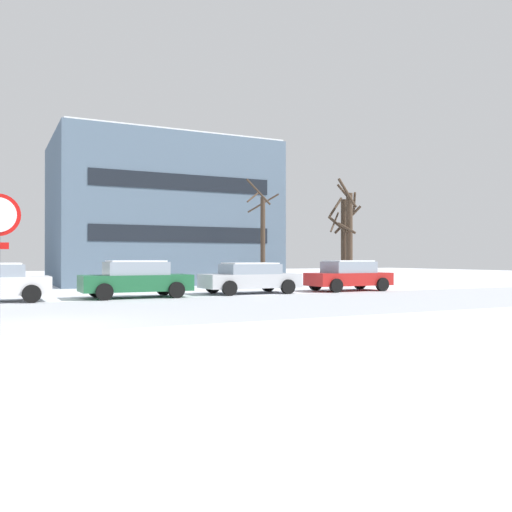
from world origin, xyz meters
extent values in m
plane|color=white|center=(0.00, 0.00, 0.00)|extent=(120.00, 120.00, 0.00)
cube|color=#B7BCC4|center=(0.00, 3.20, 0.00)|extent=(80.00, 8.41, 0.00)
cylinder|color=black|center=(0.47, 9.30, 0.32)|extent=(0.64, 0.22, 0.64)
cylinder|color=black|center=(0.46, 7.42, 0.32)|extent=(0.64, 0.22, 0.64)
cube|color=#1E6038|center=(4.34, 8.35, 0.59)|extent=(4.27, 1.77, 0.64)
cube|color=#8C99A8|center=(4.34, 8.35, 1.16)|extent=(2.35, 1.62, 0.51)
cube|color=white|center=(4.34, 8.35, 1.45)|extent=(2.14, 1.50, 0.06)
cylinder|color=black|center=(5.73, 9.24, 0.32)|extent=(0.64, 0.22, 0.64)
cylinder|color=black|center=(5.72, 7.45, 0.32)|extent=(0.64, 0.22, 0.64)
cylinder|color=black|center=(2.96, 9.25, 0.32)|extent=(0.64, 0.22, 0.64)
cylinder|color=black|center=(2.96, 7.46, 0.32)|extent=(0.64, 0.22, 0.64)
cube|color=silver|center=(9.49, 8.68, 0.57)|extent=(4.28, 1.90, 0.60)
cube|color=#8C99A8|center=(9.49, 8.68, 1.09)|extent=(2.36, 1.74, 0.44)
cube|color=white|center=(9.49, 8.68, 1.34)|extent=(2.14, 1.61, 0.06)
cylinder|color=black|center=(10.89, 9.63, 0.32)|extent=(0.64, 0.22, 0.64)
cylinder|color=black|center=(10.88, 7.71, 0.32)|extent=(0.64, 0.22, 0.64)
cylinder|color=black|center=(8.11, 9.64, 0.32)|extent=(0.64, 0.22, 0.64)
cylinder|color=black|center=(8.10, 7.72, 0.32)|extent=(0.64, 0.22, 0.64)
cube|color=red|center=(14.64, 8.46, 0.57)|extent=(4.06, 1.74, 0.60)
cube|color=#8C99A8|center=(14.64, 8.46, 1.14)|extent=(2.24, 1.60, 0.54)
cube|color=white|center=(14.64, 8.46, 1.44)|extent=(2.03, 1.47, 0.06)
cylinder|color=black|center=(15.96, 9.34, 0.32)|extent=(0.64, 0.22, 0.64)
cylinder|color=black|center=(15.95, 7.58, 0.32)|extent=(0.64, 0.22, 0.64)
cylinder|color=black|center=(13.33, 9.35, 0.32)|extent=(0.64, 0.22, 0.64)
cylinder|color=black|center=(13.32, 7.59, 0.32)|extent=(0.64, 0.22, 0.64)
cylinder|color=#423326|center=(12.15, 12.70, 2.41)|extent=(0.25, 0.25, 4.83)
cylinder|color=#423326|center=(11.68, 12.26, 5.03)|extent=(1.00, 1.08, 1.44)
cylinder|color=#423326|center=(11.84, 13.20, 4.87)|extent=(1.09, 0.74, 0.71)
cylinder|color=#423326|center=(12.55, 13.44, 4.58)|extent=(1.57, 0.90, 1.06)
cylinder|color=#423326|center=(17.45, 12.83, 2.48)|extent=(0.36, 0.36, 4.96)
cylinder|color=#423326|center=(17.29, 12.30, 5.10)|extent=(1.18, 0.49, 1.34)
cylinder|color=#423326|center=(17.95, 12.51, 4.71)|extent=(0.79, 1.13, 1.21)
cylinder|color=#423326|center=(17.25, 13.36, 4.56)|extent=(1.21, 0.58, 1.21)
cylinder|color=#423326|center=(16.88, 12.61, 3.48)|extent=(0.62, 1.29, 1.06)
cylinder|color=#423326|center=(17.29, 12.08, 2.62)|extent=(0.37, 0.37, 5.24)
cylinder|color=#423326|center=(16.90, 11.78, 3.24)|extent=(0.75, 0.93, 0.70)
cylinder|color=#423326|center=(16.91, 11.85, 5.29)|extent=(0.66, 0.96, 1.52)
cylinder|color=#423326|center=(16.73, 12.71, 3.63)|extent=(1.38, 1.24, 1.25)
cylinder|color=#423326|center=(17.63, 12.72, 3.79)|extent=(1.46, 0.87, 1.65)
cube|color=slate|center=(8.94, 20.90, 4.38)|extent=(13.07, 9.52, 8.76)
cube|color=white|center=(8.94, 20.90, 8.81)|extent=(12.81, 9.33, 0.10)
cube|color=black|center=(8.94, 16.12, 2.92)|extent=(10.46, 0.04, 0.90)
cube|color=black|center=(8.94, 16.12, 5.84)|extent=(10.46, 0.04, 0.90)
camera|label=1|loc=(-0.82, -13.09, 1.55)|focal=38.22mm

